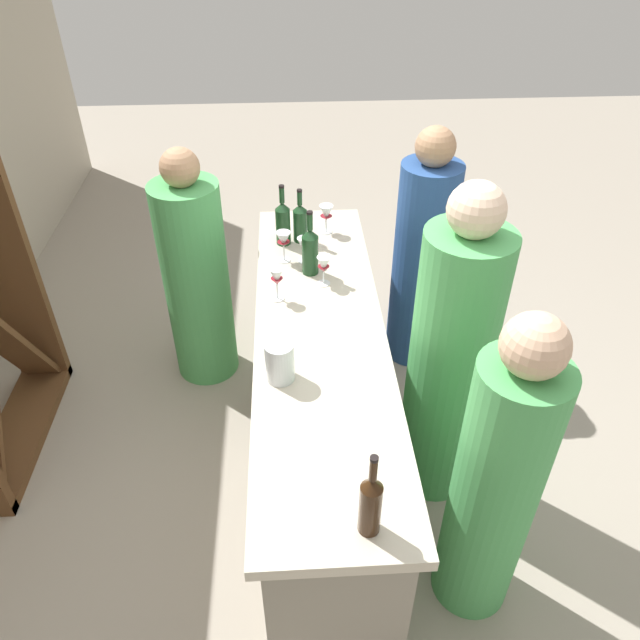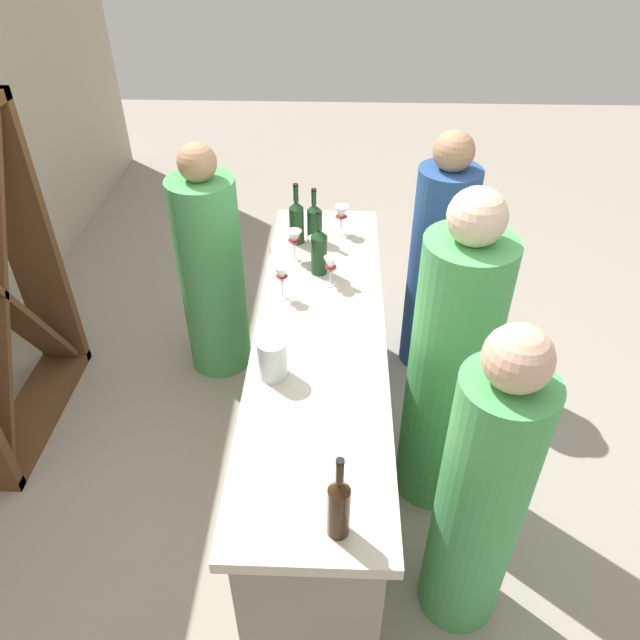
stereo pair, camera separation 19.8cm
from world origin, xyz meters
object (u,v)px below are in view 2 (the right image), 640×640
wine_glass_near_left (341,215)px  wine_glass_near_center (331,267)px  person_server_behind (211,274)px  wine_glass_near_right (314,245)px  wine_bottle_center_olive_green (297,221)px  person_center_guest (450,373)px  wine_bottle_leftmost_amber_brown (339,506)px  person_right_guest (481,500)px  person_left_guest (438,266)px  wine_bottle_second_left_olive_green (319,250)px  water_pitcher (273,359)px  wine_bottle_second_right_olive_green (314,221)px  wine_glass_far_left (294,239)px  wine_glass_far_center (282,276)px

wine_glass_near_left → wine_glass_near_center: 0.51m
wine_glass_near_center → person_server_behind: person_server_behind is taller
wine_glass_near_right → wine_bottle_center_olive_green: bearing=27.8°
wine_glass_near_center → person_center_guest: (-0.45, -0.54, -0.25)m
wine_bottle_center_olive_green → wine_glass_near_left: 0.26m
wine_glass_near_center → person_center_guest: size_ratio=0.09×
wine_bottle_leftmost_amber_brown → person_right_guest: (0.29, -0.52, -0.34)m
person_left_guest → person_center_guest: (-0.99, 0.07, 0.07)m
wine_bottle_second_left_olive_green → wine_glass_near_center: (-0.11, -0.06, -0.03)m
person_right_guest → person_server_behind: person_right_guest is taller
person_center_guest → person_right_guest: bearing=86.6°
wine_bottle_leftmost_amber_brown → wine_glass_near_left: 1.87m
person_server_behind → person_center_guest: bearing=-14.0°
water_pitcher → wine_glass_near_left: bearing=-12.5°
wine_bottle_second_right_olive_green → wine_glass_near_center: (-0.43, -0.10, -0.01)m
wine_bottle_leftmost_amber_brown → person_right_guest: person_right_guest is taller
wine_bottle_leftmost_amber_brown → wine_glass_far_left: 1.61m
wine_glass_near_center → wine_glass_far_center: 0.25m
wine_bottle_second_right_olive_green → wine_glass_far_left: bearing=155.8°
wine_bottle_second_right_olive_green → wine_glass_near_center: wine_bottle_second_right_olive_green is taller
wine_bottle_center_olive_green → wine_glass_far_left: wine_bottle_center_olive_green is taller
wine_glass_near_right → wine_bottle_second_right_olive_green: bearing=3.0°
wine_bottle_center_olive_green → wine_glass_near_left: (0.11, -0.24, -0.02)m
wine_bottle_second_left_olive_green → wine_bottle_center_olive_green: bearing=23.7°
wine_bottle_center_olive_green → wine_glass_near_right: wine_bottle_center_olive_green is taller
wine_glass_near_left → wine_glass_far_left: 0.37m
wine_bottle_second_right_olive_green → wine_glass_far_left: 0.22m
wine_bottle_leftmost_amber_brown → person_center_guest: 1.07m
wine_glass_far_left → person_server_behind: person_server_behind is taller
wine_glass_near_center → person_right_guest: person_right_guest is taller
wine_glass_near_right → wine_glass_far_left: bearing=80.2°
wine_bottle_second_right_olive_green → person_server_behind: size_ratio=0.21×
wine_bottle_center_olive_green → wine_bottle_second_right_olive_green: 0.10m
wine_bottle_leftmost_amber_brown → wine_glass_near_center: wine_bottle_leftmost_amber_brown is taller
person_left_guest → person_center_guest: size_ratio=0.91×
person_left_guest → person_server_behind: person_left_guest is taller
wine_glass_near_center → person_right_guest: (-1.07, -0.58, -0.32)m
wine_glass_near_left → wine_glass_near_right: wine_glass_near_left is taller
wine_bottle_second_right_olive_green → wine_glass_near_left: (0.09, -0.15, -0.00)m
person_center_guest → person_right_guest: person_center_guest is taller
wine_glass_far_left → wine_glass_far_center: size_ratio=0.99×
person_right_guest → wine_glass_near_center: bearing=-71.4°
person_left_guest → person_server_behind: (-0.08, 1.31, -0.03)m
wine_glass_near_center → person_left_guest: 0.88m
wine_bottle_leftmost_amber_brown → wine_bottle_center_olive_green: 1.78m
wine_bottle_center_olive_green → wine_glass_far_left: 0.18m
wine_glass_near_left → person_right_guest: person_right_guest is taller
wine_glass_near_left → wine_glass_far_left: bearing=140.6°
water_pitcher → wine_glass_near_center: bearing=-18.0°
wine_glass_near_right → wine_glass_far_center: (-0.32, 0.14, 0.02)m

